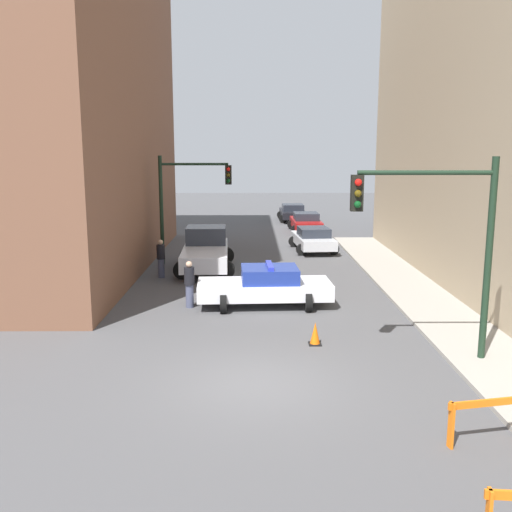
{
  "coord_description": "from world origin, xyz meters",
  "views": [
    {
      "loc": [
        -0.12,
        -12.78,
        5.49
      ],
      "look_at": [
        0.04,
        6.87,
        1.8
      ],
      "focal_mm": 40.0,
      "sensor_mm": 36.0,
      "label": 1
    }
  ],
  "objects_px": {
    "pedestrian_crossing": "(189,284)",
    "parked_car_near": "(313,239)",
    "traffic_cone": "(315,334)",
    "traffic_light_far": "(184,194)",
    "white_truck": "(206,250)",
    "pedestrian_corner": "(161,258)",
    "police_car": "(266,286)",
    "parked_car_far": "(293,212)",
    "parked_car_mid": "(306,222)",
    "barrier_mid": "(487,413)",
    "traffic_light_near": "(444,229)"
  },
  "relations": [
    {
      "from": "pedestrian_crossing",
      "to": "parked_car_mid",
      "type": "bearing_deg",
      "value": 161.4
    },
    {
      "from": "parked_car_far",
      "to": "pedestrian_crossing",
      "type": "bearing_deg",
      "value": -103.28
    },
    {
      "from": "white_truck",
      "to": "traffic_cone",
      "type": "relative_size",
      "value": 8.34
    },
    {
      "from": "pedestrian_crossing",
      "to": "parked_car_near",
      "type": "bearing_deg",
      "value": 152.67
    },
    {
      "from": "police_car",
      "to": "barrier_mid",
      "type": "bearing_deg",
      "value": -160.84
    },
    {
      "from": "white_truck",
      "to": "barrier_mid",
      "type": "bearing_deg",
      "value": -69.95
    },
    {
      "from": "traffic_light_far",
      "to": "parked_car_mid",
      "type": "distance_m",
      "value": 13.27
    },
    {
      "from": "parked_car_near",
      "to": "traffic_cone",
      "type": "relative_size",
      "value": 6.76
    },
    {
      "from": "white_truck",
      "to": "traffic_light_near",
      "type": "bearing_deg",
      "value": -61.47
    },
    {
      "from": "traffic_light_near",
      "to": "parked_car_near",
      "type": "bearing_deg",
      "value": 95.07
    },
    {
      "from": "parked_car_near",
      "to": "pedestrian_crossing",
      "type": "height_order",
      "value": "pedestrian_crossing"
    },
    {
      "from": "pedestrian_corner",
      "to": "traffic_light_near",
      "type": "bearing_deg",
      "value": 112.17
    },
    {
      "from": "white_truck",
      "to": "pedestrian_corner",
      "type": "relative_size",
      "value": 3.3
    },
    {
      "from": "pedestrian_crossing",
      "to": "traffic_cone",
      "type": "xyz_separation_m",
      "value": [
        3.99,
        -3.92,
        -0.54
      ]
    },
    {
      "from": "parked_car_near",
      "to": "parked_car_mid",
      "type": "relative_size",
      "value": 1.02
    },
    {
      "from": "parked_car_near",
      "to": "police_car",
      "type": "bearing_deg",
      "value": -109.31
    },
    {
      "from": "pedestrian_corner",
      "to": "parked_car_far",
      "type": "bearing_deg",
      "value": -128.66
    },
    {
      "from": "traffic_cone",
      "to": "white_truck",
      "type": "bearing_deg",
      "value": 110.79
    },
    {
      "from": "police_car",
      "to": "white_truck",
      "type": "bearing_deg",
      "value": 20.07
    },
    {
      "from": "pedestrian_corner",
      "to": "traffic_cone",
      "type": "relative_size",
      "value": 2.53
    },
    {
      "from": "parked_car_mid",
      "to": "traffic_cone",
      "type": "distance_m",
      "value": 22.63
    },
    {
      "from": "traffic_light_far",
      "to": "white_truck",
      "type": "height_order",
      "value": "traffic_light_far"
    },
    {
      "from": "parked_car_far",
      "to": "traffic_cone",
      "type": "bearing_deg",
      "value": -93.72
    },
    {
      "from": "barrier_mid",
      "to": "parked_car_near",
      "type": "bearing_deg",
      "value": 92.84
    },
    {
      "from": "traffic_light_far",
      "to": "barrier_mid",
      "type": "distance_m",
      "value": 18.94
    },
    {
      "from": "traffic_light_far",
      "to": "parked_car_near",
      "type": "xyz_separation_m",
      "value": [
        6.56,
        3.7,
        -2.72
      ]
    },
    {
      "from": "traffic_light_near",
      "to": "pedestrian_corner",
      "type": "height_order",
      "value": "traffic_light_near"
    },
    {
      "from": "white_truck",
      "to": "parked_car_mid",
      "type": "distance_m",
      "value": 13.53
    },
    {
      "from": "white_truck",
      "to": "pedestrian_corner",
      "type": "height_order",
      "value": "white_truck"
    },
    {
      "from": "parked_car_far",
      "to": "pedestrian_crossing",
      "type": "height_order",
      "value": "pedestrian_crossing"
    },
    {
      "from": "parked_car_mid",
      "to": "barrier_mid",
      "type": "xyz_separation_m",
      "value": [
        0.74,
        -28.16,
        -0.06
      ]
    },
    {
      "from": "traffic_light_near",
      "to": "police_car",
      "type": "height_order",
      "value": "traffic_light_near"
    },
    {
      "from": "police_car",
      "to": "parked_car_far",
      "type": "xyz_separation_m",
      "value": [
        2.71,
        24.35,
        -0.05
      ]
    },
    {
      "from": "white_truck",
      "to": "pedestrian_corner",
      "type": "bearing_deg",
      "value": -140.02
    },
    {
      "from": "traffic_light_far",
      "to": "pedestrian_crossing",
      "type": "bearing_deg",
      "value": -82.46
    },
    {
      "from": "traffic_light_far",
      "to": "pedestrian_crossing",
      "type": "xyz_separation_m",
      "value": [
        1.01,
        -7.6,
        -2.54
      ]
    },
    {
      "from": "white_truck",
      "to": "parked_car_near",
      "type": "height_order",
      "value": "white_truck"
    },
    {
      "from": "police_car",
      "to": "pedestrian_crossing",
      "type": "xyz_separation_m",
      "value": [
        -2.68,
        -0.2,
        0.14
      ]
    },
    {
      "from": "police_car",
      "to": "white_truck",
      "type": "distance_m",
      "value": 6.74
    },
    {
      "from": "traffic_light_far",
      "to": "parked_car_far",
      "type": "bearing_deg",
      "value": 69.35
    },
    {
      "from": "traffic_cone",
      "to": "barrier_mid",
      "type": "bearing_deg",
      "value": -65.14
    },
    {
      "from": "pedestrian_crossing",
      "to": "traffic_light_far",
      "type": "bearing_deg",
      "value": -173.63
    },
    {
      "from": "traffic_light_near",
      "to": "police_car",
      "type": "xyz_separation_m",
      "value": [
        -4.35,
        5.5,
        -2.81
      ]
    },
    {
      "from": "police_car",
      "to": "parked_car_near",
      "type": "bearing_deg",
      "value": -17.25
    },
    {
      "from": "traffic_light_far",
      "to": "parked_car_mid",
      "type": "bearing_deg",
      "value": 58.14
    },
    {
      "from": "traffic_light_near",
      "to": "police_car",
      "type": "bearing_deg",
      "value": 128.33
    },
    {
      "from": "traffic_light_far",
      "to": "pedestrian_crossing",
      "type": "distance_m",
      "value": 8.08
    },
    {
      "from": "traffic_light_near",
      "to": "parked_car_mid",
      "type": "height_order",
      "value": "traffic_light_near"
    },
    {
      "from": "parked_car_far",
      "to": "traffic_light_far",
      "type": "bearing_deg",
      "value": -111.57
    },
    {
      "from": "traffic_light_far",
      "to": "pedestrian_crossing",
      "type": "height_order",
      "value": "traffic_light_far"
    }
  ]
}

